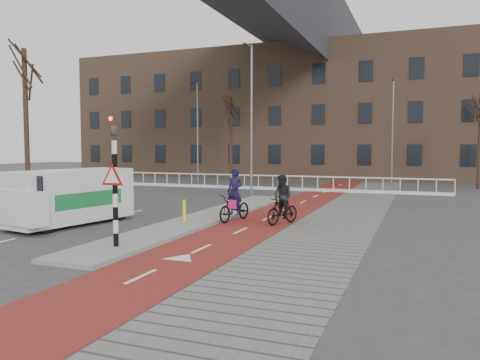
% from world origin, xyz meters
% --- Properties ---
extents(ground, '(120.00, 120.00, 0.00)m').
position_xyz_m(ground, '(0.00, 0.00, 0.00)').
color(ground, '#38383A').
rests_on(ground, ground).
extents(bike_lane, '(2.50, 60.00, 0.01)m').
position_xyz_m(bike_lane, '(1.50, 10.00, 0.01)').
color(bike_lane, maroon).
rests_on(bike_lane, ground).
extents(sidewalk, '(3.00, 60.00, 0.01)m').
position_xyz_m(sidewalk, '(4.30, 10.00, 0.01)').
color(sidewalk, slate).
rests_on(sidewalk, ground).
extents(curb_island, '(1.80, 16.00, 0.12)m').
position_xyz_m(curb_island, '(-0.70, 4.00, 0.06)').
color(curb_island, gray).
rests_on(curb_island, ground).
extents(traffic_signal, '(0.80, 0.80, 3.68)m').
position_xyz_m(traffic_signal, '(-0.60, -2.02, 1.99)').
color(traffic_signal, black).
rests_on(traffic_signal, curb_island).
extents(bollard, '(0.12, 0.12, 0.78)m').
position_xyz_m(bollard, '(-0.92, 2.55, 0.51)').
color(bollard, '#F5ED0D').
rests_on(bollard, curb_island).
extents(cyclist_near, '(1.06, 2.03, 2.01)m').
position_xyz_m(cyclist_near, '(0.55, 3.87, 0.68)').
color(cyclist_near, black).
rests_on(cyclist_near, bike_lane).
extents(cyclist_far, '(1.12, 1.71, 1.81)m').
position_xyz_m(cyclist_far, '(2.45, 3.83, 0.76)').
color(cyclist_far, black).
rests_on(cyclist_far, bike_lane).
extents(van, '(2.63, 4.89, 2.00)m').
position_xyz_m(van, '(-4.77, 0.95, 1.05)').
color(van, silver).
rests_on(van, ground).
extents(railing, '(28.00, 0.10, 0.99)m').
position_xyz_m(railing, '(-5.00, 17.00, 0.31)').
color(railing, silver).
rests_on(railing, ground).
extents(townhouse_row, '(46.00, 10.00, 15.90)m').
position_xyz_m(townhouse_row, '(-3.00, 32.00, 7.81)').
color(townhouse_row, '#7F6047').
rests_on(townhouse_row, ground).
extents(tree_left, '(0.27, 0.27, 8.06)m').
position_xyz_m(tree_left, '(-12.67, 6.80, 4.03)').
color(tree_left, black).
rests_on(tree_left, ground).
extents(tree_mid, '(0.28, 0.28, 6.88)m').
position_xyz_m(tree_mid, '(-7.88, 24.04, 3.44)').
color(tree_mid, black).
rests_on(tree_mid, ground).
extents(tree_right, '(0.22, 0.22, 6.32)m').
position_xyz_m(tree_right, '(10.77, 22.61, 3.16)').
color(tree_right, black).
rests_on(tree_right, ground).
extents(streetlight_near, '(0.12, 0.12, 8.55)m').
position_xyz_m(streetlight_near, '(-1.92, 12.60, 4.27)').
color(streetlight_near, slate).
rests_on(streetlight_near, ground).
extents(streetlight_left, '(0.12, 0.12, 7.78)m').
position_xyz_m(streetlight_left, '(-9.18, 20.38, 3.89)').
color(streetlight_left, slate).
rests_on(streetlight_left, ground).
extents(streetlight_right, '(0.12, 0.12, 7.79)m').
position_xyz_m(streetlight_right, '(5.11, 23.87, 3.90)').
color(streetlight_right, slate).
rests_on(streetlight_right, ground).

